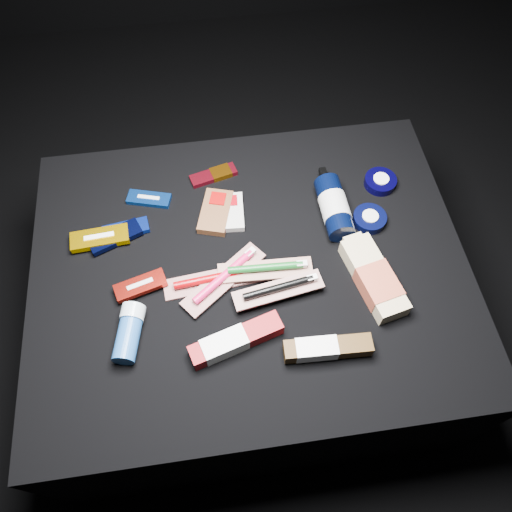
{
  "coord_description": "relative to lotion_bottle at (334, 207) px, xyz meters",
  "views": [
    {
      "loc": [
        -0.06,
        -0.55,
        1.38
      ],
      "look_at": [
        0.01,
        0.01,
        0.42
      ],
      "focal_mm": 35.0,
      "sensor_mm": 36.0,
      "label": 1
    }
  ],
  "objects": [
    {
      "name": "luna_bar_3",
      "position": [
        -0.54,
        0.0,
        -0.02
      ],
      "size": [
        0.13,
        0.06,
        0.02
      ],
      "rotation": [
        0.0,
        0.0,
        0.07
      ],
      "color": "#C99600",
      "rests_on": "cloth_table"
    },
    {
      "name": "toothpaste_carton_red",
      "position": [
        -0.27,
        -0.29,
        -0.01
      ],
      "size": [
        0.2,
        0.1,
        0.04
      ],
      "rotation": [
        0.0,
        0.0,
        0.28
      ],
      "color": "maroon",
      "rests_on": "cloth_table"
    },
    {
      "name": "toothbrush_pack_0",
      "position": [
        -0.3,
        -0.14,
        -0.02
      ],
      "size": [
        0.22,
        0.07,
        0.02
      ],
      "rotation": [
        0.0,
        0.0,
        0.09
      ],
      "color": "#A39C98",
      "rests_on": "cloth_table"
    },
    {
      "name": "clif_bar_1",
      "position": [
        -0.24,
        0.04,
        -0.02
      ],
      "size": [
        0.06,
        0.11,
        0.02
      ],
      "rotation": [
        0.0,
        0.0,
        -0.07
      ],
      "color": "beige",
      "rests_on": "cloth_table"
    },
    {
      "name": "luna_bar_0",
      "position": [
        -0.43,
        0.1,
        -0.03
      ],
      "size": [
        0.11,
        0.07,
        0.01
      ],
      "rotation": [
        0.0,
        0.0,
        -0.28
      ],
      "color": "navy",
      "rests_on": "cloth_table"
    },
    {
      "name": "toothpaste_carton_green",
      "position": [
        -0.09,
        -0.33,
        -0.01
      ],
      "size": [
        0.18,
        0.05,
        0.03
      ],
      "rotation": [
        0.0,
        0.0,
        -0.05
      ],
      "color": "#3D270D",
      "rests_on": "cloth_table"
    },
    {
      "name": "cream_tin_lower",
      "position": [
        0.08,
        -0.03,
        -0.02
      ],
      "size": [
        0.08,
        0.08,
        0.02
      ],
      "rotation": [
        0.0,
        0.0,
        0.01
      ],
      "color": "black",
      "rests_on": "cloth_table"
    },
    {
      "name": "toothbrush_pack_1",
      "position": [
        -0.27,
        -0.14,
        -0.02
      ],
      "size": [
        0.2,
        0.17,
        0.02
      ],
      "rotation": [
        0.0,
        0.0,
        0.66
      ],
      "color": "#ADA7A3",
      "rests_on": "cloth_table"
    },
    {
      "name": "ground",
      "position": [
        -0.21,
        -0.11,
        -0.43
      ],
      "size": [
        3.0,
        3.0,
        0.0
      ],
      "primitive_type": "plane",
      "color": "black",
      "rests_on": "ground"
    },
    {
      "name": "power_bar",
      "position": [
        -0.26,
        0.16,
        -0.02
      ],
      "size": [
        0.12,
        0.06,
        0.01
      ],
      "rotation": [
        0.0,
        0.0,
        0.25
      ],
      "color": "maroon",
      "rests_on": "cloth_table"
    },
    {
      "name": "toothbrush_pack_3",
      "position": [
        -0.16,
        -0.19,
        -0.0
      ],
      "size": [
        0.2,
        0.08,
        0.02
      ],
      "rotation": [
        0.0,
        0.0,
        0.16
      ],
      "color": "beige",
      "rests_on": "cloth_table"
    },
    {
      "name": "cloth_table",
      "position": [
        -0.21,
        -0.11,
        -0.23
      ],
      "size": [
        0.98,
        0.78,
        0.4
      ],
      "primitive_type": "cube",
      "color": "black",
      "rests_on": "ground"
    },
    {
      "name": "toothbrush_pack_2",
      "position": [
        -0.18,
        -0.14,
        -0.01
      ],
      "size": [
        0.21,
        0.06,
        0.02
      ],
      "rotation": [
        0.0,
        0.0,
        -0.05
      ],
      "color": "#B1AAA5",
      "rests_on": "cloth_table"
    },
    {
      "name": "lotion_bottle",
      "position": [
        0.0,
        0.0,
        0.0
      ],
      "size": [
        0.07,
        0.2,
        0.06
      ],
      "rotation": [
        0.0,
        0.0,
        0.02
      ],
      "color": "black",
      "rests_on": "cloth_table"
    },
    {
      "name": "bodywash_bottle",
      "position": [
        0.05,
        -0.19,
        -0.01
      ],
      "size": [
        0.11,
        0.22,
        0.04
      ],
      "rotation": [
        0.0,
        0.0,
        0.22
      ],
      "color": "#CFB88B",
      "rests_on": "cloth_table"
    },
    {
      "name": "luna_bar_2",
      "position": [
        -0.51,
        0.0,
        -0.02
      ],
      "size": [
        0.13,
        0.09,
        0.02
      ],
      "rotation": [
        0.0,
        0.0,
        0.38
      ],
      "color": "black",
      "rests_on": "cloth_table"
    },
    {
      "name": "cream_tin_upper",
      "position": [
        0.14,
        0.07,
        -0.02
      ],
      "size": [
        0.08,
        0.08,
        0.02
      ],
      "rotation": [
        0.0,
        0.0,
        -0.4
      ],
      "color": "black",
      "rests_on": "cloth_table"
    },
    {
      "name": "clif_bar_0",
      "position": [
        -0.27,
        0.05,
        -0.02
      ],
      "size": [
        0.1,
        0.14,
        0.02
      ],
      "rotation": [
        0.0,
        0.0,
        -0.29
      ],
      "color": "brown",
      "rests_on": "cloth_table"
    },
    {
      "name": "deodorant_stick",
      "position": [
        -0.48,
        -0.24,
        -0.01
      ],
      "size": [
        0.07,
        0.13,
        0.05
      ],
      "rotation": [
        0.0,
        0.0,
        -0.21
      ],
      "color": "#1C4C8D",
      "rests_on": "cloth_table"
    },
    {
      "name": "luna_bar_1",
      "position": [
        -0.49,
        0.02,
        -0.02
      ],
      "size": [
        0.11,
        0.05,
        0.01
      ],
      "rotation": [
        0.0,
        0.0,
        0.14
      ],
      "color": "navy",
      "rests_on": "cloth_table"
    },
    {
      "name": "luna_bar_4",
      "position": [
        -0.46,
        -0.13,
        -0.01
      ],
      "size": [
        0.12,
        0.07,
        0.01
      ],
      "rotation": [
        0.0,
        0.0,
        0.27
      ],
      "color": "maroon",
      "rests_on": "cloth_table"
    }
  ]
}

